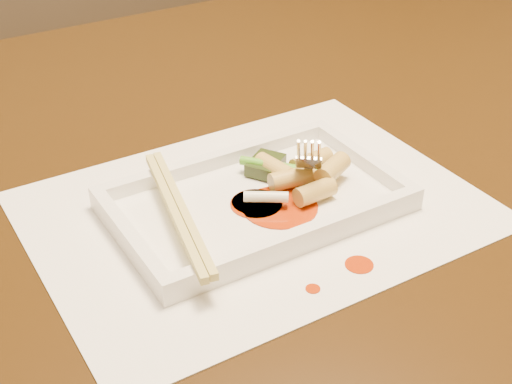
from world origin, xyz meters
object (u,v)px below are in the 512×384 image
placemat (256,209)px  plate_base (256,205)px  fork (311,103)px  chopstick_a (174,212)px  table (275,214)px

placemat → plate_base: plate_base is taller
placemat → fork: fork is taller
fork → chopstick_a: bearing=-173.2°
placemat → chopstick_a: bearing=-180.0°
placemat → chopstick_a: (-0.08, -0.00, 0.03)m
plate_base → chopstick_a: size_ratio=1.34×
table → plate_base: bearing=-130.2°
plate_base → fork: (0.07, 0.02, 0.08)m
placemat → plate_base: (0.00, -0.00, 0.00)m
placemat → fork: (0.07, 0.02, 0.08)m
chopstick_a → placemat: bearing=0.0°
placemat → fork: size_ratio=2.86×
table → plate_base: 0.18m
table → plate_base: (-0.09, -0.11, 0.11)m
table → placemat: size_ratio=3.50×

